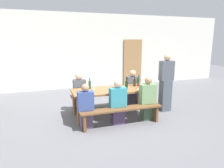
# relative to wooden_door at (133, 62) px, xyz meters

# --- Properties ---
(ground_plane) EXTENTS (24.00, 24.00, 0.00)m
(ground_plane) POSITION_rel_wooden_door_xyz_m (-2.28, -3.62, -1.05)
(ground_plane) COLOR slate
(back_wall) EXTENTS (14.00, 0.20, 3.20)m
(back_wall) POSITION_rel_wooden_door_xyz_m (-2.28, 0.14, 0.55)
(back_wall) COLOR silver
(back_wall) RESTS_ON ground
(wooden_door) EXTENTS (0.90, 0.06, 2.10)m
(wooden_door) POSITION_rel_wooden_door_xyz_m (0.00, 0.00, 0.00)
(wooden_door) COLOR #9E7247
(wooden_door) RESTS_ON ground
(tasting_table) EXTENTS (2.17, 0.86, 0.75)m
(tasting_table) POSITION_rel_wooden_door_xyz_m (-2.28, -3.62, -0.37)
(tasting_table) COLOR olive
(tasting_table) RESTS_ON ground
(bench_near) EXTENTS (2.07, 0.30, 0.45)m
(bench_near) POSITION_rel_wooden_door_xyz_m (-2.28, -4.35, -0.69)
(bench_near) COLOR brown
(bench_near) RESTS_ON ground
(bench_far) EXTENTS (2.07, 0.30, 0.45)m
(bench_far) POSITION_rel_wooden_door_xyz_m (-2.28, -2.89, -0.69)
(bench_far) COLOR brown
(bench_far) RESTS_ON ground
(wine_bottle_0) EXTENTS (0.08, 0.08, 0.31)m
(wine_bottle_0) POSITION_rel_wooden_door_xyz_m (-1.87, -3.66, -0.18)
(wine_bottle_0) COLOR #143319
(wine_bottle_0) RESTS_ON tasting_table
(wine_bottle_1) EXTENTS (0.08, 0.08, 0.29)m
(wine_bottle_1) POSITION_rel_wooden_door_xyz_m (-1.53, -3.47, -0.19)
(wine_bottle_1) COLOR #332814
(wine_bottle_1) RESTS_ON tasting_table
(wine_bottle_2) EXTENTS (0.07, 0.07, 0.30)m
(wine_bottle_2) POSITION_rel_wooden_door_xyz_m (-2.83, -3.33, -0.19)
(wine_bottle_2) COLOR #234C2D
(wine_bottle_2) RESTS_ON tasting_table
(wine_bottle_3) EXTENTS (0.07, 0.07, 0.33)m
(wine_bottle_3) POSITION_rel_wooden_door_xyz_m (-1.41, -3.47, -0.18)
(wine_bottle_3) COLOR #194723
(wine_bottle_3) RESTS_ON tasting_table
(wine_glass_0) EXTENTS (0.07, 0.07, 0.16)m
(wine_glass_0) POSITION_rel_wooden_door_xyz_m (-2.27, -3.53, -0.19)
(wine_glass_0) COLOR silver
(wine_glass_0) RESTS_ON tasting_table
(wine_glass_1) EXTENTS (0.06, 0.06, 0.14)m
(wine_glass_1) POSITION_rel_wooden_door_xyz_m (-3.01, -3.72, -0.20)
(wine_glass_1) COLOR silver
(wine_glass_1) RESTS_ON tasting_table
(wine_glass_2) EXTENTS (0.08, 0.08, 0.18)m
(wine_glass_2) POSITION_rel_wooden_door_xyz_m (-2.85, -3.84, -0.17)
(wine_glass_2) COLOR silver
(wine_glass_2) RESTS_ON tasting_table
(wine_glass_3) EXTENTS (0.07, 0.07, 0.19)m
(wine_glass_3) POSITION_rel_wooden_door_xyz_m (-1.57, -3.79, -0.17)
(wine_glass_3) COLOR silver
(wine_glass_3) RESTS_ON tasting_table
(wine_glass_4) EXTENTS (0.06, 0.06, 0.17)m
(wine_glass_4) POSITION_rel_wooden_door_xyz_m (-1.74, -3.33, -0.18)
(wine_glass_4) COLOR silver
(wine_glass_4) RESTS_ON tasting_table
(seated_guest_near_0) EXTENTS (0.37, 0.24, 1.08)m
(seated_guest_near_0) POSITION_rel_wooden_door_xyz_m (-3.13, -4.20, -0.54)
(seated_guest_near_0) COLOR #574765
(seated_guest_near_0) RESTS_ON ground
(seated_guest_near_1) EXTENTS (0.42, 0.24, 1.14)m
(seated_guest_near_1) POSITION_rel_wooden_door_xyz_m (-2.32, -4.20, -0.51)
(seated_guest_near_1) COLOR #483856
(seated_guest_near_1) RESTS_ON ground
(seated_guest_near_2) EXTENTS (0.42, 0.24, 1.15)m
(seated_guest_near_2) POSITION_rel_wooden_door_xyz_m (-1.49, -4.20, -0.51)
(seated_guest_near_2) COLOR #3C543E
(seated_guest_near_2) RESTS_ON ground
(seated_guest_far_0) EXTENTS (0.35, 0.24, 1.18)m
(seated_guest_far_0) POSITION_rel_wooden_door_xyz_m (-3.07, -3.04, -0.48)
(seated_guest_far_0) COLOR #272C3D
(seated_guest_far_0) RESTS_ON ground
(seated_guest_far_1) EXTENTS (0.38, 0.24, 1.16)m
(seated_guest_far_1) POSITION_rel_wooden_door_xyz_m (-1.39, -3.04, -0.50)
(seated_guest_far_1) COLOR #3A3241
(seated_guest_far_1) RESTS_ON ground
(standing_host) EXTENTS (0.41, 0.24, 1.69)m
(standing_host) POSITION_rel_wooden_door_xyz_m (-0.65, -3.75, -0.23)
(standing_host) COLOR #4B525C
(standing_host) RESTS_ON ground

